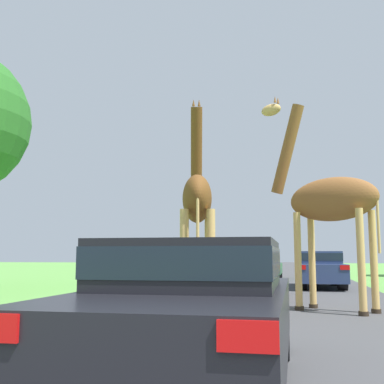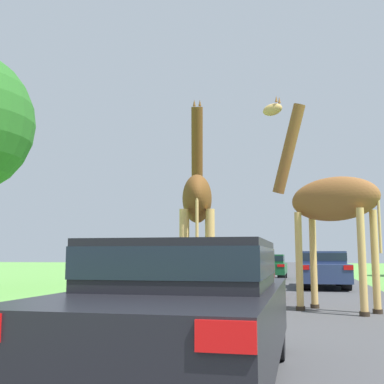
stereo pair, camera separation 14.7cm
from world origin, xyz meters
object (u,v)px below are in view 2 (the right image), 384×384
at_px(car_queue_left, 268,266).
at_px(car_far_ahead, 323,268).
at_px(car_lead_maroon, 187,307).
at_px(giraffe_near_road, 197,203).
at_px(car_queue_right, 239,274).
at_px(giraffe_companion, 328,200).
at_px(sign_post, 122,262).

distance_m(car_queue_left, car_far_ahead, 6.85).
bearing_deg(car_lead_maroon, giraffe_near_road, 101.08).
relative_size(car_queue_right, car_far_ahead, 1.02).
xyz_separation_m(car_queue_right, car_far_ahead, (2.61, 5.01, 0.05)).
xyz_separation_m(giraffe_near_road, car_lead_maroon, (0.99, -5.07, -1.57)).
distance_m(giraffe_near_road, giraffe_companion, 3.07).
bearing_deg(car_queue_right, car_lead_maroon, -85.70).
bearing_deg(car_queue_right, car_far_ahead, 62.53).
height_order(giraffe_companion, sign_post, giraffe_companion).
bearing_deg(car_lead_maroon, giraffe_companion, 75.29).
distance_m(car_lead_maroon, sign_post, 11.10).
height_order(car_queue_right, car_far_ahead, car_far_ahead).
relative_size(giraffe_companion, car_lead_maroon, 1.19).
bearing_deg(car_queue_right, sign_post, 172.31).
relative_size(car_lead_maroon, car_queue_right, 0.93).
distance_m(car_lead_maroon, car_far_ahead, 14.73).
height_order(giraffe_near_road, car_queue_right, giraffe_near_road).
distance_m(giraffe_near_road, sign_post, 6.31).
height_order(car_queue_left, sign_post, sign_post).
height_order(car_lead_maroon, sign_post, sign_post).
bearing_deg(car_queue_left, car_lead_maroon, -88.21).
xyz_separation_m(car_queue_right, sign_post, (-3.84, 0.52, 0.32)).
bearing_deg(giraffe_companion, car_lead_maroon, -163.02).
bearing_deg(car_queue_left, sign_post, -109.79).
bearing_deg(giraffe_companion, car_far_ahead, 30.44).
distance_m(giraffe_near_road, car_lead_maroon, 5.40).
xyz_separation_m(car_lead_maroon, car_far_ahead, (1.88, 14.61, 0.01)).
relative_size(giraffe_companion, car_far_ahead, 1.12).
bearing_deg(car_queue_right, car_queue_left, 89.67).
bearing_deg(sign_post, giraffe_near_road, -54.72).
xyz_separation_m(car_lead_maroon, car_queue_left, (-0.66, 20.96, -0.03)).
xyz_separation_m(car_lead_maroon, car_queue_right, (-0.72, 9.59, -0.04)).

